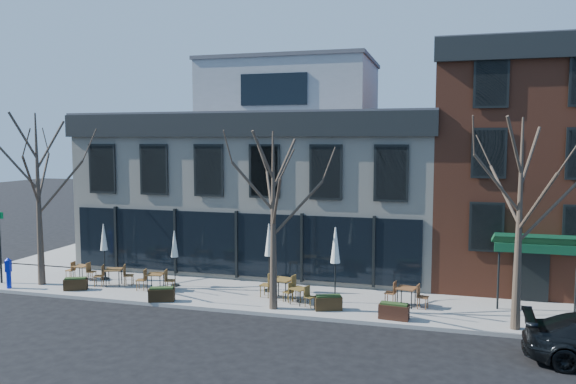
# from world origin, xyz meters

# --- Properties ---
(ground) EXTENTS (120.00, 120.00, 0.00)m
(ground) POSITION_xyz_m (0.00, 0.00, 0.00)
(ground) COLOR black
(ground) RESTS_ON ground
(sidewalk_front) EXTENTS (33.50, 4.70, 0.15)m
(sidewalk_front) POSITION_xyz_m (3.25, -2.15, 0.07)
(sidewalk_front) COLOR gray
(sidewalk_front) RESTS_ON ground
(sidewalk_side) EXTENTS (4.50, 12.00, 0.15)m
(sidewalk_side) POSITION_xyz_m (-11.25, 6.00, 0.07)
(sidewalk_side) COLOR gray
(sidewalk_side) RESTS_ON ground
(corner_building) EXTENTS (18.39, 10.39, 11.10)m
(corner_building) POSITION_xyz_m (0.07, 5.07, 4.72)
(corner_building) COLOR beige
(corner_building) RESTS_ON ground
(red_brick_building) EXTENTS (8.20, 11.78, 11.18)m
(red_brick_building) POSITION_xyz_m (13.00, 4.98, 5.64)
(red_brick_building) COLOR brown
(red_brick_building) RESTS_ON ground
(tree_corner) EXTENTS (3.93, 3.98, 7.92)m
(tree_corner) POSITION_xyz_m (-8.49, -3.20, 4.25)
(tree_corner) COLOR #382B21
(tree_corner) RESTS_ON sidewalk_front
(tree_mid) EXTENTS (3.50, 3.55, 7.04)m
(tree_mid) POSITION_xyz_m (3.01, -3.90, 3.79)
(tree_mid) COLOR #382B21
(tree_mid) RESTS_ON sidewalk_front
(tree_right) EXTENTS (3.72, 3.77, 7.48)m
(tree_right) POSITION_xyz_m (12.01, -3.90, 4.02)
(tree_right) COLOR #382B21
(tree_right) RESTS_ON sidewalk_front
(sign_pole) EXTENTS (0.50, 0.10, 3.40)m
(sign_pole) POSITION_xyz_m (-10.50, -3.50, 2.07)
(sign_pole) COLOR black
(sign_pole) RESTS_ON sidewalk_front
(call_box) EXTENTS (0.28, 0.28, 1.41)m
(call_box) POSITION_xyz_m (-9.44, -4.20, 0.89)
(call_box) COLOR #0E20B7
(call_box) RESTS_ON sidewalk_front
(cafe_set_0) EXTENTS (1.57, 0.63, 0.83)m
(cafe_set_0) POSITION_xyz_m (-7.32, -1.91, 0.58)
(cafe_set_0) COLOR brown
(cafe_set_0) RESTS_ON sidewalk_front
(cafe_set_1) EXTENTS (1.84, 1.07, 0.95)m
(cafe_set_1) POSITION_xyz_m (-5.11, -2.53, 0.64)
(cafe_set_1) COLOR brown
(cafe_set_1) RESTS_ON sidewalk_front
(cafe_set_2) EXTENTS (1.81, 0.84, 0.93)m
(cafe_set_2) POSITION_xyz_m (-2.87, -2.72, 0.63)
(cafe_set_2) COLOR brown
(cafe_set_2) RESTS_ON sidewalk_front
(cafe_set_3) EXTENTS (2.05, 0.92, 1.06)m
(cafe_set_3) POSITION_xyz_m (2.95, -2.51, 0.69)
(cafe_set_3) COLOR brown
(cafe_set_3) RESTS_ON sidewalk_front
(cafe_set_4) EXTENTS (1.58, 1.01, 0.82)m
(cafe_set_4) POSITION_xyz_m (3.84, -3.07, 0.57)
(cafe_set_4) COLOR brown
(cafe_set_4) RESTS_ON sidewalk_front
(cafe_set_5) EXTENTS (1.84, 0.85, 0.94)m
(cafe_set_5) POSITION_xyz_m (8.08, -2.16, 0.63)
(cafe_set_5) COLOR brown
(cafe_set_5) RESTS_ON sidewalk_front
(umbrella_0) EXTENTS (0.43, 0.43, 2.69)m
(umbrella_0) POSITION_xyz_m (-6.22, -1.58, 2.05)
(umbrella_0) COLOR black
(umbrella_0) RESTS_ON sidewalk_front
(umbrella_1) EXTENTS (0.41, 0.41, 2.57)m
(umbrella_1) POSITION_xyz_m (-2.38, -1.80, 1.96)
(umbrella_1) COLOR black
(umbrella_1) RESTS_ON sidewalk_front
(umbrella_2) EXTENTS (0.48, 0.48, 3.03)m
(umbrella_2) POSITION_xyz_m (2.06, -1.49, 2.29)
(umbrella_2) COLOR black
(umbrella_2) RESTS_ON sidewalk_front
(umbrella_3) EXTENTS (0.50, 0.50, 3.14)m
(umbrella_3) POSITION_xyz_m (5.20, -2.38, 2.36)
(umbrella_3) COLOR black
(umbrella_3) RESTS_ON sidewalk_front
(planter_0) EXTENTS (1.07, 0.77, 0.56)m
(planter_0) POSITION_xyz_m (-6.35, -3.63, 0.43)
(planter_0) COLOR black
(planter_0) RESTS_ON sidewalk_front
(planter_1) EXTENTS (1.14, 0.75, 0.59)m
(planter_1) POSITION_xyz_m (-1.77, -4.20, 0.44)
(planter_1) COLOR black
(planter_1) RESTS_ON sidewalk_front
(planter_2) EXTENTS (1.15, 0.79, 0.60)m
(planter_2) POSITION_xyz_m (5.15, -3.50, 0.45)
(planter_2) COLOR #2F210F
(planter_2) RESTS_ON sidewalk_front
(planter_3) EXTENTS (1.15, 0.54, 0.62)m
(planter_3) POSITION_xyz_m (7.75, -3.98, 0.46)
(planter_3) COLOR black
(planter_3) RESTS_ON sidewalk_front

